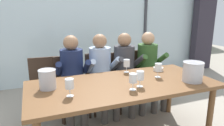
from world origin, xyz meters
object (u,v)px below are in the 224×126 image
object	(u,v)px
wine_glass_near_bucket	(158,68)
chair_left_of_center	(70,81)
chair_center	(100,77)
ice_bucket_primary	(193,71)
chair_near_window_right	(144,72)
chair_near_curtain	(45,84)
ice_bucket_secondary	(47,79)
person_charcoal_jacket	(127,67)
wine_glass_center_pour	(70,84)
wine_glass_by_right_taster	(140,76)
person_olive_shirt	(150,64)
chair_right_of_center	(123,75)
wine_glass_by_left_taster	(133,78)
person_navy_polo	(73,72)
dining_table	(123,89)
wine_glass_spare_empty	(127,64)
person_pale_blue_shirt	(102,69)
tasting_bowl	(158,69)

from	to	relation	value
wine_glass_near_bucket	chair_left_of_center	bearing A→B (deg)	136.66
chair_center	ice_bucket_primary	size ratio (longest dim) A/B	3.74
chair_near_window_right	ice_bucket_primary	bearing A→B (deg)	-90.12
chair_near_curtain	ice_bucket_secondary	world-z (taller)	ice_bucket_secondary
person_charcoal_jacket	wine_glass_center_pour	xyz separation A→B (m)	(-1.04, -0.91, 0.16)
chair_center	ice_bucket_primary	xyz separation A→B (m)	(0.73, -1.17, 0.33)
ice_bucket_secondary	wine_glass_by_right_taster	distance (m)	0.97
chair_near_curtain	person_olive_shirt	size ratio (longest dim) A/B	0.73
chair_right_of_center	person_olive_shirt	xyz separation A→B (m)	(0.42, -0.11, 0.17)
wine_glass_by_left_taster	wine_glass_center_pour	distance (m)	0.64
person_charcoal_jacket	person_olive_shirt	bearing A→B (deg)	-4.97
wine_glass_by_left_taster	wine_glass_center_pour	bearing A→B (deg)	173.27
wine_glass_center_pour	person_charcoal_jacket	bearing A→B (deg)	41.25
chair_near_window_right	person_navy_polo	xyz separation A→B (m)	(-1.24, -0.15, 0.17)
ice_bucket_secondary	chair_right_of_center	bearing A→B (deg)	31.58
dining_table	ice_bucket_secondary	world-z (taller)	ice_bucket_secondary
ice_bucket_primary	ice_bucket_secondary	bearing A→B (deg)	166.60
chair_right_of_center	wine_glass_center_pour	size ratio (longest dim) A/B	5.04
chair_right_of_center	wine_glass_by_left_taster	xyz separation A→B (m)	(-0.40, -1.10, 0.34)
wine_glass_by_right_taster	wine_glass_spare_empty	bearing A→B (deg)	79.35
person_pale_blue_shirt	wine_glass_spare_empty	world-z (taller)	person_pale_blue_shirt
chair_near_window_right	tasting_bowl	distance (m)	0.71
chair_right_of_center	person_olive_shirt	distance (m)	0.47
tasting_bowl	wine_glass_by_right_taster	size ratio (longest dim) A/B	0.78
chair_near_curtain	chair_right_of_center	world-z (taller)	same
wine_glass_near_bucket	chair_right_of_center	bearing A→B (deg)	95.57
dining_table	person_navy_polo	distance (m)	0.87
tasting_bowl	wine_glass_by_left_taster	bearing A→B (deg)	-142.84
person_charcoal_jacket	wine_glass_by_left_taster	distance (m)	1.08
wine_glass_by_right_taster	wine_glass_by_left_taster	bearing A→B (deg)	-155.40
person_olive_shirt	ice_bucket_secondary	bearing A→B (deg)	-159.20
dining_table	chair_right_of_center	size ratio (longest dim) A/B	2.41
chair_right_of_center	ice_bucket_secondary	xyz separation A→B (m)	(-1.21, -0.74, 0.32)
person_pale_blue_shirt	chair_near_curtain	bearing A→B (deg)	166.16
chair_near_curtain	tasting_bowl	bearing A→B (deg)	-22.67
chair_right_of_center	chair_near_window_right	bearing A→B (deg)	0.57
chair_left_of_center	wine_glass_by_right_taster	world-z (taller)	wine_glass_by_right_taster
chair_near_window_right	wine_glass_center_pour	xyz separation A→B (m)	(-1.45, -1.06, 0.33)
chair_near_curtain	chair_near_window_right	size ratio (longest dim) A/B	1.00
person_olive_shirt	ice_bucket_primary	world-z (taller)	person_olive_shirt
chair_right_of_center	person_charcoal_jacket	size ratio (longest dim) A/B	0.73
person_charcoal_jacket	wine_glass_near_bucket	distance (m)	0.75
person_charcoal_jacket	person_pale_blue_shirt	bearing A→B (deg)	175.10
person_navy_polo	person_charcoal_jacket	distance (m)	0.83
chair_near_window_right	ice_bucket_secondary	world-z (taller)	ice_bucket_secondary
ice_bucket_secondary	person_charcoal_jacket	bearing A→B (deg)	27.36
person_pale_blue_shirt	ice_bucket_secondary	distance (m)	1.04
wine_glass_center_pour	dining_table	bearing A→B (deg)	13.72
chair_near_window_right	wine_glass_center_pour	size ratio (longest dim) A/B	5.04
ice_bucket_secondary	wine_glass_by_right_taster	world-z (taller)	ice_bucket_secondary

